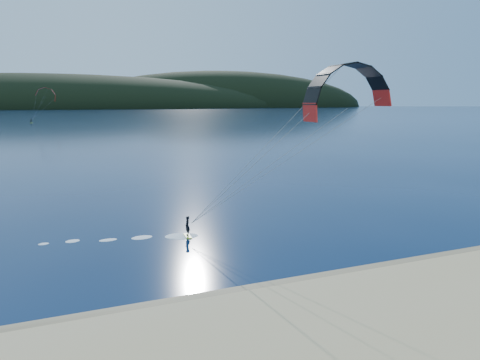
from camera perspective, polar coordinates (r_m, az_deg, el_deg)
name	(u,v)px	position (r m, az deg, el deg)	size (l,w,h in m)	color
ground	(258,355)	(17.31, 2.59, -23.41)	(1800.00, 1800.00, 0.00)	#071B3A
wet_sand	(223,302)	(20.91, -2.48, -16.77)	(220.00, 2.50, 0.10)	olive
headland	(90,108)	(758.49, -20.41, 9.49)	(1200.00, 310.00, 140.00)	black
kitesurfer_near	(335,116)	(28.73, 13.20, 8.79)	(24.23, 7.31, 13.67)	#A4C617
kitesurfer_far	(45,97)	(215.01, -25.75, 10.48)	(12.96, 7.17, 15.83)	#A4C617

